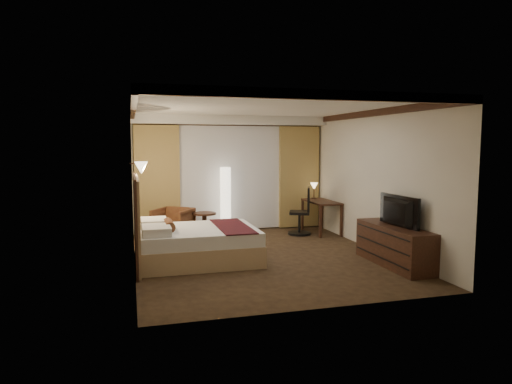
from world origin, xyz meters
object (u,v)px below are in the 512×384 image
object	(u,v)px
bed	(198,244)
desk	(321,217)
side_table	(205,225)
office_chair	(300,211)
television	(394,209)
armchair	(173,222)
dresser	(394,246)
floor_lamp	(226,200)

from	to	relation	value
bed	desk	size ratio (longest dim) A/B	1.73
bed	side_table	size ratio (longest dim) A/B	3.64
office_chair	television	bearing A→B (deg)	-56.46
armchair	dresser	bearing A→B (deg)	-8.79
office_chair	dresser	world-z (taller)	office_chair
armchair	side_table	xyz separation A→B (m)	(0.68, -0.04, -0.10)
floor_lamp	television	bearing A→B (deg)	-58.58
desk	side_table	bearing A→B (deg)	176.91
floor_lamp	office_chair	bearing A→B (deg)	-21.22
desk	television	size ratio (longest dim) A/B	1.14
desk	office_chair	size ratio (longest dim) A/B	1.08
floor_lamp	desk	world-z (taller)	floor_lamp
side_table	desk	bearing A→B (deg)	-3.09
bed	office_chair	world-z (taller)	office_chair
armchair	floor_lamp	world-z (taller)	floor_lamp
side_table	floor_lamp	xyz separation A→B (m)	(0.56, 0.42, 0.49)
armchair	office_chair	size ratio (longest dim) A/B	0.69
armchair	television	bearing A→B (deg)	-9.04
bed	side_table	distance (m)	2.00
armchair	side_table	size ratio (longest dim) A/B	1.34
armchair	desk	size ratio (longest dim) A/B	0.64
armchair	side_table	bearing A→B (deg)	30.74
floor_lamp	desk	bearing A→B (deg)	-14.81
television	dresser	bearing A→B (deg)	-92.80
side_table	dresser	xyz separation A→B (m)	(2.75, -3.11, 0.06)
bed	floor_lamp	world-z (taller)	floor_lamp
armchair	side_table	distance (m)	0.69
side_table	dresser	world-z (taller)	dresser
armchair	television	size ratio (longest dim) A/B	0.73
armchair	television	xyz separation A→B (m)	(3.39, -3.15, 0.60)
desk	office_chair	world-z (taller)	office_chair
bed	floor_lamp	distance (m)	2.62
side_table	dresser	size ratio (longest dim) A/B	0.32
bed	desk	world-z (taller)	desk
bed	armchair	bearing A→B (deg)	97.25
desk	bed	bearing A→B (deg)	-149.82
desk	dresser	xyz separation A→B (m)	(0.05, -2.96, -0.04)
floor_lamp	dresser	distance (m)	4.17
bed	floor_lamp	size ratio (longest dim) A/B	1.33
bed	armchair	size ratio (longest dim) A/B	2.72
office_chair	dresser	distance (m)	2.98
side_table	office_chair	xyz separation A→B (m)	(2.14, -0.20, 0.26)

